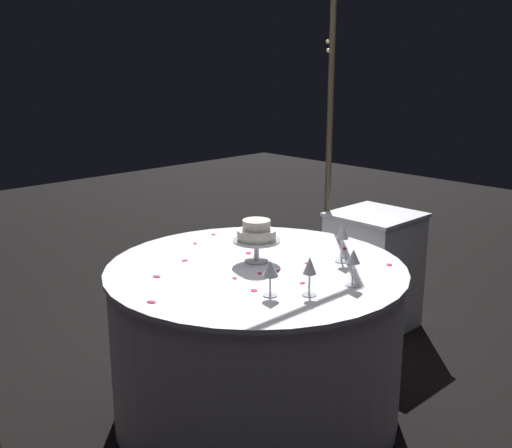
% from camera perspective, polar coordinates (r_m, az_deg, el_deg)
% --- Properties ---
extents(ground_plane, '(12.00, 12.00, 0.00)m').
position_cam_1_polar(ground_plane, '(3.16, 0.00, -16.74)').
color(ground_plane, black).
extents(decorative_arch, '(2.19, 0.06, 2.17)m').
position_cam_1_polar(decorative_arch, '(3.05, -6.19, 10.66)').
color(decorative_arch, '#473D2D').
rests_on(decorative_arch, ground).
extents(main_table, '(1.37, 1.37, 0.74)m').
position_cam_1_polar(main_table, '(2.98, 0.00, -10.66)').
color(main_table, white).
rests_on(main_table, ground).
extents(side_table, '(0.48, 0.48, 0.74)m').
position_cam_1_polar(side_table, '(3.98, 10.66, -4.18)').
color(side_table, white).
rests_on(side_table, ground).
extents(tiered_cake, '(0.22, 0.22, 0.20)m').
position_cam_1_polar(tiered_cake, '(2.86, 0.05, -0.94)').
color(tiered_cake, silver).
rests_on(tiered_cake, main_table).
extents(wine_glass_0, '(0.06, 0.06, 0.16)m').
position_cam_1_polar(wine_glass_0, '(2.48, 4.93, -4.00)').
color(wine_glass_0, silver).
rests_on(wine_glass_0, main_table).
extents(wine_glass_1, '(0.07, 0.07, 0.15)m').
position_cam_1_polar(wine_glass_1, '(2.47, 1.32, -4.23)').
color(wine_glass_1, silver).
rests_on(wine_glass_1, main_table).
extents(wine_glass_2, '(0.06, 0.06, 0.16)m').
position_cam_1_polar(wine_glass_2, '(2.60, 8.89, -3.17)').
color(wine_glass_2, silver).
rests_on(wine_glass_2, main_table).
extents(wine_glass_3, '(0.06, 0.06, 0.18)m').
position_cam_1_polar(wine_glass_3, '(2.89, 7.90, -0.90)').
color(wine_glass_3, silver).
rests_on(wine_glass_3, main_table).
extents(rose_petal_0, '(0.03, 0.02, 0.00)m').
position_cam_1_polar(rose_petal_0, '(2.93, -6.52, -3.32)').
color(rose_petal_0, '#C61951').
rests_on(rose_petal_0, main_table).
extents(rose_petal_1, '(0.04, 0.04, 0.00)m').
position_cam_1_polar(rose_petal_1, '(2.55, -0.18, -6.08)').
color(rose_petal_1, '#C61951').
rests_on(rose_petal_1, main_table).
extents(rose_petal_2, '(0.04, 0.03, 0.00)m').
position_cam_1_polar(rose_petal_2, '(2.75, 0.33, -4.52)').
color(rose_petal_2, '#C61951').
rests_on(rose_petal_2, main_table).
extents(rose_petal_3, '(0.03, 0.03, 0.00)m').
position_cam_1_polar(rose_petal_3, '(2.69, -1.97, -4.96)').
color(rose_petal_3, '#C61951').
rests_on(rose_petal_3, main_table).
extents(rose_petal_4, '(0.04, 0.04, 0.00)m').
position_cam_1_polar(rose_petal_4, '(2.92, 12.08, -3.66)').
color(rose_petal_4, '#C61951').
rests_on(rose_petal_4, main_table).
extents(rose_petal_5, '(0.03, 0.03, 0.00)m').
position_cam_1_polar(rose_petal_5, '(2.89, 4.69, -3.58)').
color(rose_petal_5, '#C61951').
rests_on(rose_petal_5, main_table).
extents(rose_petal_6, '(0.04, 0.04, 0.00)m').
position_cam_1_polar(rose_petal_6, '(2.74, -9.08, -4.75)').
color(rose_petal_6, '#C61951').
rests_on(rose_petal_6, main_table).
extents(rose_petal_7, '(0.05, 0.04, 0.00)m').
position_cam_1_polar(rose_petal_7, '(3.12, 8.09, -2.23)').
color(rose_petal_7, '#C61951').
rests_on(rose_petal_7, main_table).
extents(rose_petal_8, '(0.04, 0.05, 0.00)m').
position_cam_1_polar(rose_petal_8, '(2.47, -9.54, -7.04)').
color(rose_petal_8, '#C61951').
rests_on(rose_petal_8, main_table).
extents(rose_petal_9, '(0.05, 0.05, 0.00)m').
position_cam_1_polar(rose_petal_9, '(3.02, -0.70, -2.67)').
color(rose_petal_9, '#C61951').
rests_on(rose_petal_9, main_table).
extents(rose_petal_10, '(0.03, 0.03, 0.00)m').
position_cam_1_polar(rose_petal_10, '(3.19, -5.59, -1.77)').
color(rose_petal_10, '#C61951').
rests_on(rose_petal_10, main_table).
extents(rose_petal_11, '(0.03, 0.02, 0.00)m').
position_cam_1_polar(rose_petal_11, '(2.78, 1.91, -4.30)').
color(rose_petal_11, '#C61951').
rests_on(rose_petal_11, main_table).
extents(rose_petal_12, '(0.03, 0.02, 0.00)m').
position_cam_1_polar(rose_petal_12, '(2.64, 4.27, -5.40)').
color(rose_petal_12, '#C61951').
rests_on(rose_petal_12, main_table).
extents(rose_petal_13, '(0.02, 0.03, 0.00)m').
position_cam_1_polar(rose_petal_13, '(3.35, -3.91, -0.95)').
color(rose_petal_13, '#C61951').
rests_on(rose_petal_13, main_table).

